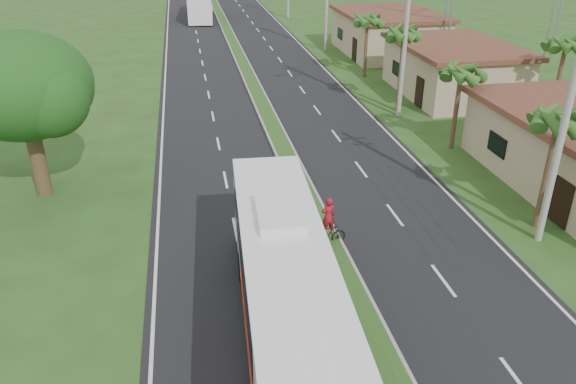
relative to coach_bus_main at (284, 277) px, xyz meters
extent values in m
plane|color=#2A4419|center=(2.61, 1.70, -2.10)|extent=(180.00, 180.00, 0.00)
cube|color=black|center=(2.61, 21.70, -2.09)|extent=(14.00, 160.00, 0.02)
cube|color=gray|center=(2.61, 21.70, -2.01)|extent=(1.20, 160.00, 0.17)
cube|color=#2A4419|center=(2.61, 21.70, -1.92)|extent=(0.95, 160.00, 0.02)
cube|color=silver|center=(-4.09, 21.70, -2.10)|extent=(0.12, 160.00, 0.01)
cube|color=silver|center=(9.31, 21.70, -2.10)|extent=(0.12, 160.00, 0.01)
cube|color=tan|center=(16.61, 23.70, -0.43)|extent=(7.00, 10.00, 3.35)
cube|color=#4D281B|center=(16.61, 23.70, 1.41)|extent=(7.60, 10.60, 0.32)
cube|color=tan|center=(16.61, 37.70, -0.35)|extent=(8.00, 11.00, 3.50)
cube|color=#4D281B|center=(16.61, 37.70, 1.56)|extent=(8.60, 11.60, 0.32)
cylinder|color=#473321|center=(11.61, 4.70, 0.40)|extent=(0.26, 0.26, 5.00)
cylinder|color=#473321|center=(12.01, 13.70, 0.20)|extent=(0.26, 0.26, 4.60)
cylinder|color=#473321|center=(11.41, 20.70, 0.60)|extent=(0.26, 0.26, 5.40)
cylinder|color=#473321|center=(11.91, 29.70, 0.30)|extent=(0.26, 0.26, 4.80)
cylinder|color=#473321|center=(20.11, 16.70, 0.50)|extent=(0.26, 0.26, 5.20)
cylinder|color=#473321|center=(-9.39, 11.70, -0.10)|extent=(0.70, 0.70, 4.00)
ellipsoid|color=#224813|center=(-9.39, 11.70, 3.10)|extent=(6.00, 6.00, 4.68)
sphere|color=#224813|center=(-8.19, 10.70, 2.80)|extent=(3.40, 3.40, 3.40)
cylinder|color=gray|center=(11.11, 3.70, 3.40)|extent=(0.28, 0.28, 11.00)
cylinder|color=gray|center=(11.11, 19.70, 3.90)|extent=(0.28, 0.28, 12.00)
cube|color=white|center=(0.00, -0.06, -0.11)|extent=(3.07, 11.92, 3.10)
cube|color=black|center=(0.03, 0.53, 0.58)|extent=(3.00, 9.57, 1.24)
cube|color=red|center=(-0.06, -1.23, -0.73)|extent=(2.77, 5.24, 0.54)
cube|color=yellow|center=(0.01, 0.24, -0.98)|extent=(2.66, 3.08, 0.25)
cube|color=white|center=(0.06, 1.12, 1.58)|extent=(1.50, 2.43, 0.28)
cylinder|color=black|center=(-0.95, 3.15, -1.59)|extent=(0.37, 1.04, 1.02)
cylinder|color=black|center=(1.27, 3.03, -1.59)|extent=(0.37, 1.04, 1.02)
cube|color=white|center=(0.16, 61.38, -0.12)|extent=(3.61, 13.14, 3.61)
cube|color=orange|center=(0.09, 60.25, -0.81)|extent=(3.25, 6.38, 0.40)
cylinder|color=black|center=(-1.41, 56.10, -1.56)|extent=(0.40, 1.10, 1.08)
cylinder|color=black|center=(1.07, 55.95, -1.56)|extent=(0.40, 1.10, 1.08)
cylinder|color=black|center=(-0.79, 66.25, -1.56)|extent=(0.40, 1.10, 1.08)
cylinder|color=black|center=(1.69, 66.09, -1.56)|extent=(0.40, 1.10, 1.08)
imported|color=black|center=(2.58, 4.79, -1.63)|extent=(1.61, 0.69, 0.94)
imported|color=maroon|center=(2.58, 4.79, -0.77)|extent=(0.63, 0.46, 1.57)
camera|label=1|loc=(-2.40, -13.68, 9.69)|focal=35.00mm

